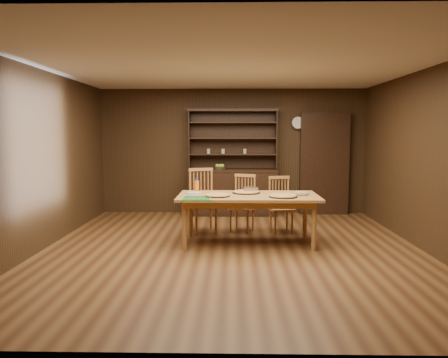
{
  "coord_description": "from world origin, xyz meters",
  "views": [
    {
      "loc": [
        0.01,
        -6.18,
        1.68
      ],
      "look_at": [
        -0.13,
        0.4,
        0.99
      ],
      "focal_mm": 35.0,
      "sensor_mm": 36.0,
      "label": 1
    }
  ],
  "objects_px": {
    "dining_table": "(248,199)",
    "chair_right": "(280,203)",
    "chair_left": "(202,198)",
    "chair_center": "(243,201)",
    "juice_bottle": "(197,186)",
    "china_hutch": "(233,186)"
  },
  "relations": [
    {
      "from": "dining_table",
      "to": "chair_right",
      "type": "relative_size",
      "value": 2.24
    },
    {
      "from": "chair_right",
      "to": "dining_table",
      "type": "bearing_deg",
      "value": -135.97
    },
    {
      "from": "chair_left",
      "to": "chair_right",
      "type": "bearing_deg",
      "value": -17.2
    },
    {
      "from": "chair_right",
      "to": "juice_bottle",
      "type": "height_order",
      "value": "juice_bottle"
    },
    {
      "from": "chair_left",
      "to": "china_hutch",
      "type": "bearing_deg",
      "value": 53.27
    },
    {
      "from": "chair_left",
      "to": "juice_bottle",
      "type": "height_order",
      "value": "chair_left"
    },
    {
      "from": "chair_left",
      "to": "chair_right",
      "type": "height_order",
      "value": "chair_left"
    },
    {
      "from": "dining_table",
      "to": "chair_center",
      "type": "xyz_separation_m",
      "value": [
        -0.05,
        0.86,
        -0.16
      ]
    },
    {
      "from": "juice_bottle",
      "to": "dining_table",
      "type": "bearing_deg",
      "value": -22.69
    },
    {
      "from": "dining_table",
      "to": "chair_right",
      "type": "distance_m",
      "value": 1.04
    },
    {
      "from": "dining_table",
      "to": "chair_center",
      "type": "bearing_deg",
      "value": 93.49
    },
    {
      "from": "china_hutch",
      "to": "chair_center",
      "type": "relative_size",
      "value": 2.22
    },
    {
      "from": "chair_center",
      "to": "chair_right",
      "type": "xyz_separation_m",
      "value": [
        0.63,
        -0.02,
        -0.02
      ]
    },
    {
      "from": "chair_center",
      "to": "china_hutch",
      "type": "bearing_deg",
      "value": 117.93
    },
    {
      "from": "china_hutch",
      "to": "chair_left",
      "type": "bearing_deg",
      "value": -108.15
    },
    {
      "from": "china_hutch",
      "to": "chair_right",
      "type": "distance_m",
      "value": 1.74
    },
    {
      "from": "china_hutch",
      "to": "dining_table",
      "type": "relative_size",
      "value": 1.03
    },
    {
      "from": "dining_table",
      "to": "chair_right",
      "type": "bearing_deg",
      "value": 55.3
    },
    {
      "from": "chair_left",
      "to": "juice_bottle",
      "type": "distance_m",
      "value": 0.54
    },
    {
      "from": "dining_table",
      "to": "chair_right",
      "type": "height_order",
      "value": "chair_right"
    },
    {
      "from": "chair_left",
      "to": "juice_bottle",
      "type": "relative_size",
      "value": 5.08
    },
    {
      "from": "china_hutch",
      "to": "dining_table",
      "type": "height_order",
      "value": "china_hutch"
    }
  ]
}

